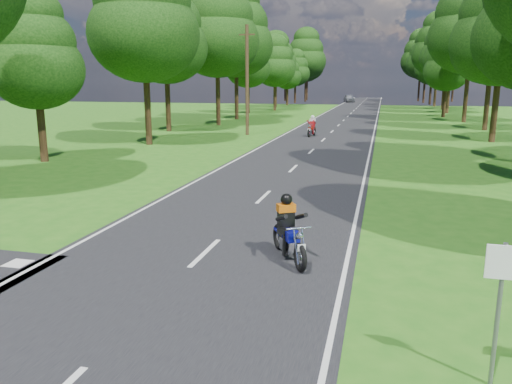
# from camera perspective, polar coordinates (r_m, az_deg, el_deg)

# --- Properties ---
(ground) EXTENTS (160.00, 160.00, 0.00)m
(ground) POSITION_cam_1_polar(r_m,az_deg,el_deg) (10.22, -9.73, -10.58)
(ground) COLOR #266316
(ground) RESTS_ON ground
(main_road) EXTENTS (7.00, 140.00, 0.02)m
(main_road) POSITION_cam_1_polar(r_m,az_deg,el_deg) (58.83, 10.44, 8.48)
(main_road) COLOR black
(main_road) RESTS_ON ground
(road_markings) EXTENTS (7.40, 140.00, 0.01)m
(road_markings) POSITION_cam_1_polar(r_m,az_deg,el_deg) (56.97, 10.17, 8.37)
(road_markings) COLOR silver
(road_markings) RESTS_ON main_road
(treeline) EXTENTS (40.00, 115.35, 14.78)m
(treeline) POSITION_cam_1_polar(r_m,az_deg,el_deg) (68.80, 12.56, 15.83)
(treeline) COLOR black
(treeline) RESTS_ON ground
(telegraph_pole) EXTENTS (1.20, 0.26, 8.00)m
(telegraph_pole) POSITION_cam_1_polar(r_m,az_deg,el_deg) (37.88, -1.02, 12.68)
(telegraph_pole) COLOR #382616
(telegraph_pole) RESTS_ON ground
(road_sign) EXTENTS (0.45, 0.07, 2.00)m
(road_sign) POSITION_cam_1_polar(r_m,az_deg,el_deg) (7.24, 26.18, -10.22)
(road_sign) COLOR slate
(road_sign) RESTS_ON ground
(rider_near_blue) EXTENTS (1.41, 1.86, 1.50)m
(rider_near_blue) POSITION_cam_1_polar(r_m,az_deg,el_deg) (11.23, 3.79, -4.10)
(rider_near_blue) COLOR #0C0F8E
(rider_near_blue) RESTS_ON main_road
(rider_far_red) EXTENTS (0.80, 1.89, 1.53)m
(rider_far_red) POSITION_cam_1_polar(r_m,az_deg,el_deg) (37.10, 6.40, 7.53)
(rider_far_red) COLOR #B5210D
(rider_far_red) RESTS_ON main_road
(distant_car) EXTENTS (2.68, 4.69, 1.50)m
(distant_car) POSITION_cam_1_polar(r_m,az_deg,el_deg) (99.75, 10.60, 10.50)
(distant_car) COLOR #A7AAAE
(distant_car) RESTS_ON main_road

